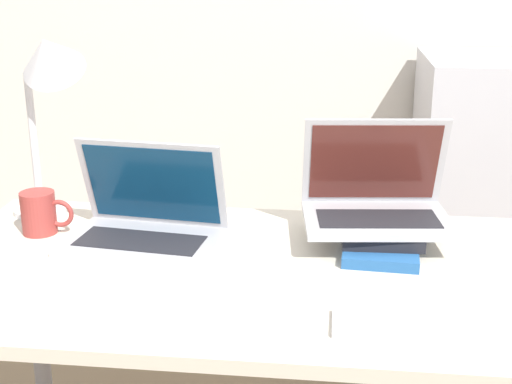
% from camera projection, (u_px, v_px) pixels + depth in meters
% --- Properties ---
extents(desk, '(1.59, 0.78, 0.76)m').
position_uv_depth(desk, '(275.00, 299.00, 1.63)').
color(desk, beige).
rests_on(desk, ground_plane).
extents(laptop_left, '(0.39, 0.28, 0.25)m').
position_uv_depth(laptop_left, '(146.00, 222.00, 1.74)').
color(laptop_left, '#B2B2B7').
rests_on(laptop_left, desk).
extents(book_stack, '(0.19, 0.28, 0.06)m').
position_uv_depth(book_stack, '(381.00, 237.00, 1.71)').
color(book_stack, '#235693').
rests_on(book_stack, desk).
extents(laptop_on_books, '(0.37, 0.28, 0.25)m').
position_uv_depth(laptop_on_books, '(376.00, 200.00, 1.73)').
color(laptop_on_books, '#B2B2B7').
rests_on(laptop_on_books, book_stack).
extents(wireless_keyboard, '(0.30, 0.10, 0.01)m').
position_uv_depth(wireless_keyboard, '(412.00, 327.00, 1.34)').
color(wireless_keyboard, silver).
rests_on(wireless_keyboard, desk).
extents(mug, '(0.13, 0.09, 0.11)m').
position_uv_depth(mug, '(40.00, 213.00, 1.80)').
color(mug, '#9E3833').
rests_on(mug, desk).
extents(desk_lamp, '(0.23, 0.20, 0.52)m').
position_uv_depth(desk_lamp, '(47.00, 76.00, 1.79)').
color(desk_lamp, white).
rests_on(desk_lamp, desk).
extents(mini_fridge, '(0.54, 0.61, 1.07)m').
position_uv_depth(mini_fridge, '(485.00, 193.00, 2.82)').
color(mini_fridge, silver).
rests_on(mini_fridge, ground_plane).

